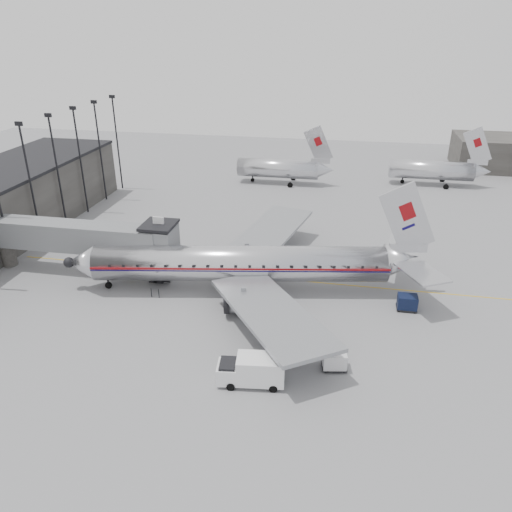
% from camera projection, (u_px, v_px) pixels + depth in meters
% --- Properties ---
extents(ground, '(160.00, 160.00, 0.00)m').
position_uv_depth(ground, '(234.00, 303.00, 49.94)').
color(ground, slate).
rests_on(ground, ground).
extents(apron_line, '(60.00, 0.15, 0.01)m').
position_uv_depth(apron_line, '(273.00, 278.00, 54.76)').
color(apron_line, gold).
rests_on(apron_line, ground).
extents(jet_bridge, '(21.00, 6.20, 7.10)m').
position_uv_depth(jet_bridge, '(92.00, 238.00, 54.29)').
color(jet_bridge, slate).
rests_on(jet_bridge, ground).
extents(floodlight_masts, '(0.90, 42.25, 15.25)m').
position_uv_depth(floodlight_masts, '(44.00, 173.00, 62.69)').
color(floodlight_masts, black).
rests_on(floodlight_masts, ground).
extents(distant_aircraft_near, '(16.39, 3.20, 10.26)m').
position_uv_depth(distant_aircraft_near, '(279.00, 168.00, 86.47)').
color(distant_aircraft_near, silver).
rests_on(distant_aircraft_near, ground).
extents(distant_aircraft_mid, '(16.39, 3.20, 10.26)m').
position_uv_depth(distant_aircraft_mid, '(432.00, 169.00, 85.58)').
color(distant_aircraft_mid, silver).
rests_on(distant_aircraft_mid, ground).
extents(airliner, '(37.30, 34.28, 11.88)m').
position_uv_depth(airliner, '(248.00, 264.00, 51.34)').
color(airliner, silver).
rests_on(airliner, ground).
extents(service_van, '(5.37, 2.58, 2.43)m').
position_uv_depth(service_van, '(252.00, 370.00, 38.28)').
color(service_van, white).
rests_on(service_van, ground).
extents(baggage_cart_navy, '(1.97, 1.51, 1.53)m').
position_uv_depth(baggage_cart_navy, '(407.00, 302.00, 48.49)').
color(baggage_cart_navy, black).
rests_on(baggage_cart_navy, ground).
extents(baggage_cart_white, '(2.19, 1.82, 1.53)m').
position_uv_depth(baggage_cart_white, '(334.00, 360.00, 40.14)').
color(baggage_cart_white, silver).
rests_on(baggage_cart_white, ground).
extents(ramp_worker, '(0.67, 0.51, 1.67)m').
position_uv_depth(ramp_worker, '(133.00, 272.00, 54.31)').
color(ramp_worker, yellow).
rests_on(ramp_worker, ground).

